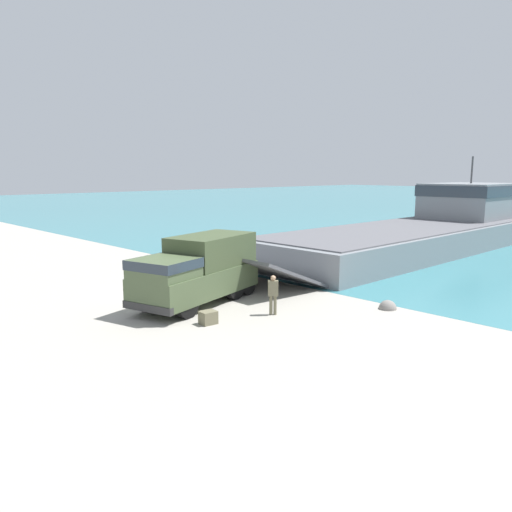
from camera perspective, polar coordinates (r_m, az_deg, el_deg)
The scene contains 8 objects.
ground_plane at distance 25.78m, azimuth -10.15°, elevation -4.23°, with size 240.00×240.00×0.00m, color #9E998E.
landing_craft at distance 43.20m, azimuth 19.19°, elevation 3.33°, with size 9.17×34.48×7.47m.
military_truck at distance 23.38m, azimuth -6.63°, elevation -1.57°, with size 4.26×7.31×3.12m.
soldier_on_ramp at distance 21.46m, azimuth 1.97°, elevation -4.14°, with size 0.48×0.48×1.73m.
moored_boat_b at distance 82.74m, azimuth 25.76°, elevation 4.89°, with size 2.12×7.02×2.02m.
cargo_crate at distance 20.45m, azimuth -5.49°, elevation -7.01°, with size 0.54×0.64×0.54m, color #6B664C.
shoreline_rock_a at distance 23.36m, azimuth 14.81°, elevation -5.86°, with size 0.80×0.80×0.80m, color gray.
shoreline_rock_b at distance 32.15m, azimuth -3.96°, elevation -1.36°, with size 1.31×1.31×1.31m, color #66605B.
Camera 1 is at (20.84, -13.91, 6.10)m, focal length 35.00 mm.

